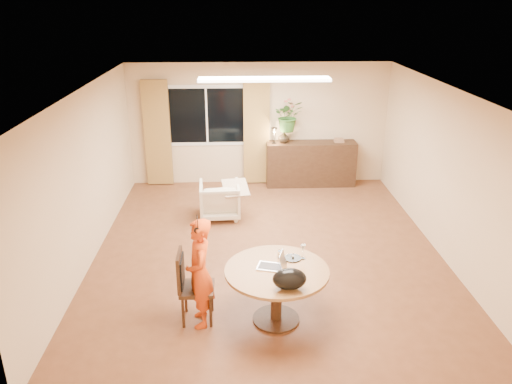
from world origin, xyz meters
TOP-DOWN VIEW (x-y plane):
  - floor at (0.00, 0.00)m, footprint 6.50×6.50m
  - ceiling at (0.00, 0.00)m, footprint 6.50×6.50m
  - wall_back at (0.00, 3.25)m, footprint 5.50×0.00m
  - wall_left at (-2.75, 0.00)m, footprint 0.00×6.50m
  - wall_right at (2.75, 0.00)m, footprint 0.00×6.50m
  - window at (-1.10, 3.23)m, footprint 1.70×0.03m
  - curtain_left at (-2.15, 3.15)m, footprint 0.55×0.08m
  - curtain_right at (-0.05, 3.15)m, footprint 0.55×0.08m
  - ceiling_panel at (0.00, 1.20)m, footprint 2.20×0.35m
  - dining_table at (-0.01, -1.87)m, footprint 1.29×1.29m
  - dining_chair at (-1.00, -1.81)m, footprint 0.46×0.42m
  - child at (-0.95, -1.88)m, footprint 0.56×0.41m
  - laptop at (-0.08, -1.82)m, footprint 0.39×0.31m
  - tumbler at (0.06, -1.58)m, footprint 0.08×0.08m
  - wine_glass at (0.34, -1.62)m, footprint 0.08×0.08m
  - pot_lid at (0.22, -1.62)m, footprint 0.28×0.28m
  - handbag at (0.10, -2.32)m, footprint 0.41×0.27m
  - armchair at (-0.81, 1.36)m, footprint 0.76×0.78m
  - throw at (-0.51, 1.26)m, footprint 0.53×0.61m
  - sideboard at (1.12, 3.01)m, footprint 1.91×0.47m
  - vase at (0.52, 3.01)m, footprint 0.29×0.29m
  - bouquet at (0.61, 3.01)m, footprint 0.62×0.54m
  - book_stack at (1.71, 3.01)m, footprint 0.24×0.20m
  - desk_lamp at (0.32, 2.96)m, footprint 0.18×0.18m

SIDE VIEW (x-z plane):
  - floor at x=0.00m, z-range 0.00..0.00m
  - armchair at x=-0.81m, z-range 0.00..0.68m
  - sideboard at x=1.12m, z-range 0.00..0.95m
  - dining_chair at x=-1.00m, z-range 0.00..0.96m
  - dining_table at x=-0.01m, z-range 0.21..0.95m
  - throw at x=-0.51m, z-range 0.68..0.71m
  - child at x=-0.95m, z-range 0.00..1.42m
  - pot_lid at x=0.22m, z-range 0.73..0.77m
  - tumbler at x=0.06m, z-range 0.73..0.83m
  - wine_glass at x=0.34m, z-range 0.73..0.94m
  - laptop at x=-0.08m, z-range 0.73..0.96m
  - handbag at x=0.10m, z-range 0.73..1.00m
  - book_stack at x=1.71m, z-range 0.95..1.04m
  - vase at x=0.52m, z-range 0.95..1.20m
  - desk_lamp at x=0.32m, z-range 0.95..1.31m
  - curtain_left at x=-2.15m, z-range 0.02..2.27m
  - curtain_right at x=-0.05m, z-range 0.02..2.27m
  - wall_back at x=0.00m, z-range -1.45..4.05m
  - wall_left at x=-2.75m, z-range -1.95..4.55m
  - wall_right at x=2.75m, z-range -1.95..4.55m
  - window at x=-1.10m, z-range 0.85..2.15m
  - bouquet at x=0.61m, z-range 1.20..1.86m
  - ceiling_panel at x=0.00m, z-range 2.54..2.59m
  - ceiling at x=0.00m, z-range 2.60..2.60m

